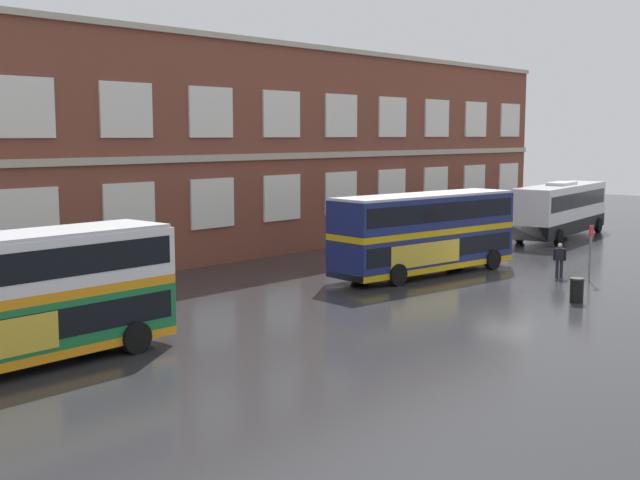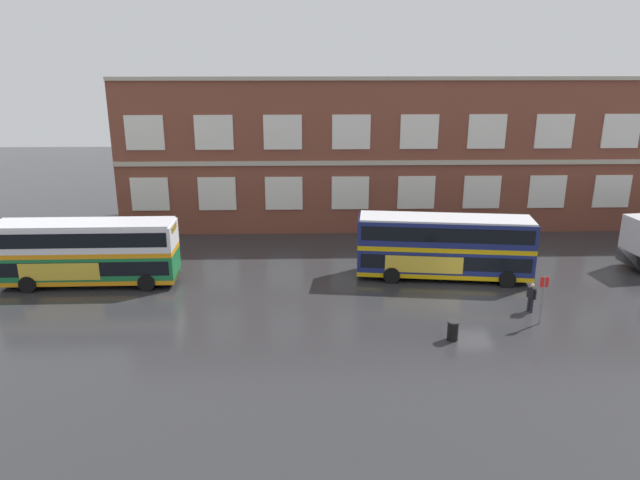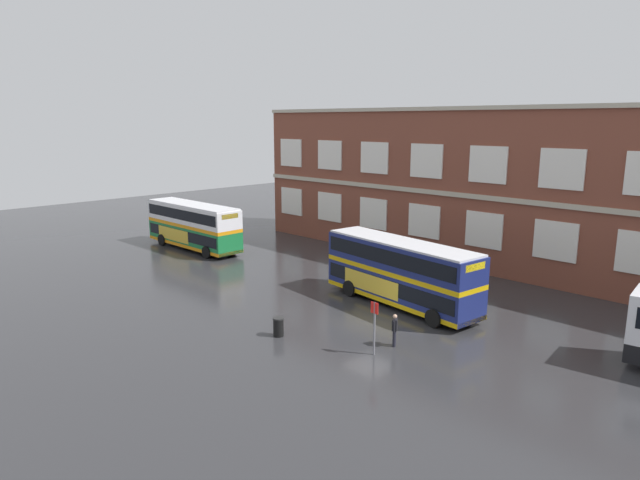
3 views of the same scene
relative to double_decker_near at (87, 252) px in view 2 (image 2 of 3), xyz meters
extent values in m
plane|color=#2B2B2D|center=(23.47, -1.37, -2.15)|extent=(120.00, 120.00, 0.00)
cube|color=brown|center=(25.15, 14.63, 3.86)|extent=(52.77, 8.00, 12.02)
cube|color=#B2A893|center=(25.15, 10.55, 3.62)|extent=(52.77, 0.16, 0.36)
cube|color=#B2A893|center=(25.15, 10.58, 10.02)|extent=(52.77, 0.28, 0.30)
cube|color=silver|center=(1.41, 10.57, 1.21)|extent=(2.96, 0.12, 2.64)
cube|color=silver|center=(6.68, 10.57, 1.21)|extent=(2.96, 0.12, 2.64)
cube|color=silver|center=(11.96, 10.57, 1.21)|extent=(2.96, 0.12, 2.64)
cube|color=silver|center=(17.24, 10.57, 1.21)|extent=(2.96, 0.12, 2.64)
cube|color=silver|center=(22.52, 10.57, 1.21)|extent=(2.96, 0.12, 2.64)
cube|color=silver|center=(27.79, 10.57, 1.21)|extent=(2.96, 0.12, 2.64)
cube|color=silver|center=(33.07, 10.57, 1.21)|extent=(2.96, 0.12, 2.64)
cube|color=silver|center=(38.35, 10.57, 1.21)|extent=(2.96, 0.12, 2.64)
cube|color=silver|center=(1.41, 10.57, 6.02)|extent=(2.96, 0.12, 2.64)
cube|color=silver|center=(6.68, 10.57, 6.02)|extent=(2.96, 0.12, 2.64)
cube|color=silver|center=(11.96, 10.57, 6.02)|extent=(2.96, 0.12, 2.64)
cube|color=silver|center=(17.24, 10.57, 6.02)|extent=(2.96, 0.12, 2.64)
cube|color=silver|center=(22.52, 10.57, 6.02)|extent=(2.96, 0.12, 2.64)
cube|color=silver|center=(27.79, 10.57, 6.02)|extent=(2.96, 0.12, 2.64)
cube|color=silver|center=(33.07, 10.57, 6.02)|extent=(2.96, 0.12, 2.64)
cube|color=silver|center=(38.35, 10.57, 6.02)|extent=(2.96, 0.12, 2.64)
cube|color=#197038|center=(0.00, 0.00, -0.92)|extent=(11.03, 2.68, 1.75)
cube|color=black|center=(0.00, 0.00, -0.71)|extent=(10.59, 2.71, 0.90)
cube|color=orange|center=(0.00, 0.00, 0.10)|extent=(11.03, 2.68, 0.30)
cube|color=silver|center=(0.00, 0.00, 1.03)|extent=(11.03, 2.68, 1.55)
cube|color=black|center=(0.00, 0.00, 1.10)|extent=(10.59, 2.71, 0.90)
cube|color=orange|center=(0.00, 0.00, -1.66)|extent=(11.03, 2.70, 0.28)
cube|color=silver|center=(0.00, 0.00, 1.86)|extent=(10.81, 2.58, 0.12)
cube|color=gold|center=(-1.31, -1.30, -0.84)|extent=(4.84, 0.09, 1.10)
cube|color=yellow|center=(5.47, 0.07, 1.45)|extent=(0.08, 1.66, 0.40)
cylinder|color=black|center=(3.86, -1.23, -1.63)|extent=(1.04, 0.33, 1.04)
cylinder|color=black|center=(3.83, 1.32, -1.63)|extent=(1.04, 0.33, 1.04)
cylinder|color=black|center=(-3.29, -1.31, -1.63)|extent=(1.04, 0.33, 1.04)
cylinder|color=black|center=(-3.32, 1.24, -1.63)|extent=(1.04, 0.33, 1.04)
cube|color=navy|center=(22.51, 0.50, -0.92)|extent=(11.23, 3.92, 1.75)
cube|color=black|center=(22.51, 0.50, -0.71)|extent=(10.80, 3.91, 0.90)
cube|color=gold|center=(22.51, 0.50, 0.10)|extent=(11.23, 3.92, 0.30)
cube|color=navy|center=(22.51, 0.50, 1.03)|extent=(11.23, 3.92, 1.55)
cube|color=black|center=(22.51, 0.50, 1.10)|extent=(10.80, 3.91, 0.90)
cube|color=gold|center=(22.51, 0.50, -1.66)|extent=(11.24, 3.94, 0.28)
cube|color=silver|center=(22.51, 0.50, 1.86)|extent=(11.00, 3.79, 0.12)
cube|color=gold|center=(21.03, -0.62, -0.84)|extent=(4.80, 0.64, 1.10)
cube|color=yellow|center=(27.93, -0.20, 1.45)|extent=(0.27, 1.65, 0.40)
cylinder|color=black|center=(26.16, -1.26, -1.63)|extent=(1.07, 0.45, 1.04)
cylinder|color=black|center=(26.49, 1.27, -1.63)|extent=(1.07, 0.45, 1.04)
cylinder|color=black|center=(19.07, -0.35, -1.63)|extent=(1.07, 0.45, 1.04)
cylinder|color=black|center=(19.40, 2.18, -1.63)|extent=(1.07, 0.45, 1.04)
cylinder|color=black|center=(26.31, -5.01, -1.72)|extent=(0.22, 0.22, 0.85)
cylinder|color=black|center=(26.21, -4.84, -1.72)|extent=(0.22, 0.22, 0.85)
cube|color=black|center=(26.26, -4.93, -1.00)|extent=(0.41, 0.47, 0.60)
cylinder|color=black|center=(26.39, -5.15, -1.03)|extent=(0.15, 0.15, 0.57)
cylinder|color=black|center=(26.13, -4.70, -1.03)|extent=(0.15, 0.15, 0.57)
sphere|color=tan|center=(26.26, -4.93, -0.56)|extent=(0.22, 0.22, 0.22)
cylinder|color=slate|center=(26.21, -6.49, -0.80)|extent=(0.10, 0.10, 2.70)
cube|color=red|center=(26.21, -6.51, 0.27)|extent=(0.44, 0.04, 0.56)
cylinder|color=black|center=(21.06, -8.22, -1.67)|extent=(0.56, 0.56, 0.95)
cylinder|color=black|center=(21.06, -8.22, -1.16)|extent=(0.60, 0.60, 0.08)
camera|label=1|loc=(-11.21, -22.75, 4.83)|focal=45.86mm
camera|label=2|loc=(13.59, -35.06, 11.71)|focal=33.04mm
camera|label=3|loc=(42.43, -26.48, 9.13)|focal=31.27mm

